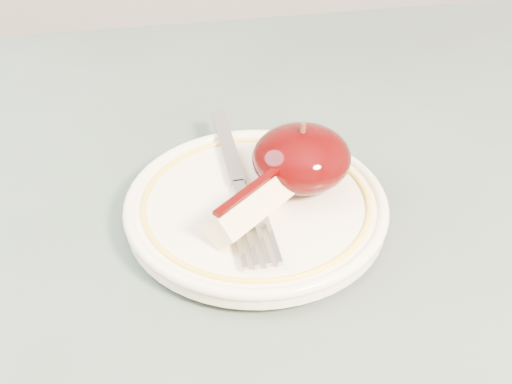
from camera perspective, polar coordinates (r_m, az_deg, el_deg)
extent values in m
cylinder|color=brown|center=(1.12, 15.27, -5.51)|extent=(0.05, 0.05, 0.71)
cube|color=#485852|center=(0.49, -3.56, -10.86)|extent=(0.90, 0.90, 0.04)
cylinder|color=white|center=(0.54, 0.00, -2.10)|extent=(0.11, 0.11, 0.01)
cylinder|color=white|center=(0.53, 0.00, -1.36)|extent=(0.19, 0.19, 0.01)
torus|color=white|center=(0.53, 0.00, -0.94)|extent=(0.20, 0.20, 0.01)
torus|color=yellow|center=(0.53, 0.00, -0.82)|extent=(0.17, 0.17, 0.00)
ellipsoid|color=black|center=(0.54, 3.66, 2.73)|extent=(0.08, 0.07, 0.05)
cylinder|color=#472D19|center=(0.52, 3.77, 5.05)|extent=(0.00, 0.00, 0.01)
cube|color=beige|center=(0.50, -0.57, -1.37)|extent=(0.07, 0.07, 0.03)
cube|color=#2F0101|center=(0.49, -0.58, 0.13)|extent=(0.06, 0.05, 0.00)
cube|color=#97999F|center=(0.58, -2.29, 3.73)|extent=(0.01, 0.10, 0.00)
cube|color=#97999F|center=(0.53, -1.15, -0.12)|extent=(0.01, 0.03, 0.00)
cube|color=#97999F|center=(0.51, -0.61, -1.96)|extent=(0.03, 0.02, 0.00)
cube|color=#97999F|center=(0.49, 1.43, -4.11)|extent=(0.00, 0.04, 0.00)
cube|color=#97999F|center=(0.49, 0.53, -4.22)|extent=(0.00, 0.04, 0.00)
cube|color=#97999F|center=(0.49, -0.37, -4.34)|extent=(0.00, 0.04, 0.00)
cube|color=#97999F|center=(0.48, -1.28, -4.46)|extent=(0.00, 0.04, 0.00)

